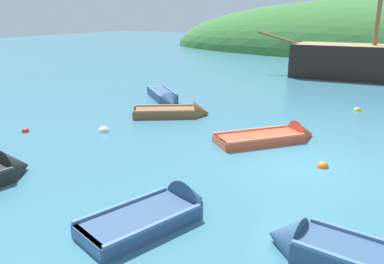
{
  "coord_description": "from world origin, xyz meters",
  "views": [
    {
      "loc": [
        2.9,
        -10.42,
        4.26
      ],
      "look_at": [
        -3.99,
        0.48,
        0.3
      ],
      "focal_mm": 36.92,
      "sensor_mm": 36.0,
      "label": 1
    }
  ],
  "objects_px": {
    "rowboat_near_dock": "(164,97)",
    "buoy_yellow": "(357,111)",
    "rowboat_center": "(343,258)",
    "rowboat_outer_left": "(177,113)",
    "rowboat_portside": "(161,215)",
    "buoy_red": "(26,132)",
    "buoy_white": "(104,132)",
    "buoy_orange": "(323,167)",
    "rowboat_far": "(276,138)"
  },
  "relations": [
    {
      "from": "buoy_white",
      "to": "buoy_orange",
      "type": "xyz_separation_m",
      "value": [
        7.75,
        0.81,
        0.0
      ]
    },
    {
      "from": "buoy_yellow",
      "to": "buoy_red",
      "type": "relative_size",
      "value": 1.09
    },
    {
      "from": "buoy_white",
      "to": "rowboat_near_dock",
      "type": "bearing_deg",
      "value": 103.19
    },
    {
      "from": "rowboat_far",
      "to": "buoy_white",
      "type": "bearing_deg",
      "value": 151.26
    },
    {
      "from": "rowboat_center",
      "to": "rowboat_outer_left",
      "type": "bearing_deg",
      "value": -36.51
    },
    {
      "from": "rowboat_portside",
      "to": "rowboat_near_dock",
      "type": "bearing_deg",
      "value": 51.09
    },
    {
      "from": "rowboat_near_dock",
      "to": "buoy_orange",
      "type": "xyz_separation_m",
      "value": [
        9.05,
        -4.74,
        -0.14
      ]
    },
    {
      "from": "rowboat_portside",
      "to": "buoy_white",
      "type": "bearing_deg",
      "value": 69.69
    },
    {
      "from": "rowboat_near_dock",
      "to": "buoy_yellow",
      "type": "xyz_separation_m",
      "value": [
        8.59,
        2.85,
        -0.14
      ]
    },
    {
      "from": "rowboat_portside",
      "to": "buoy_yellow",
      "type": "height_order",
      "value": "rowboat_portside"
    },
    {
      "from": "rowboat_portside",
      "to": "rowboat_near_dock",
      "type": "relative_size",
      "value": 0.97
    },
    {
      "from": "buoy_white",
      "to": "buoy_yellow",
      "type": "bearing_deg",
      "value": 49.05
    },
    {
      "from": "rowboat_center",
      "to": "buoy_red",
      "type": "relative_size",
      "value": 11.09
    },
    {
      "from": "buoy_yellow",
      "to": "buoy_red",
      "type": "height_order",
      "value": "buoy_yellow"
    },
    {
      "from": "rowboat_center",
      "to": "buoy_yellow",
      "type": "bearing_deg",
      "value": -77.11
    },
    {
      "from": "rowboat_center",
      "to": "buoy_yellow",
      "type": "xyz_separation_m",
      "value": [
        -1.96,
        12.02,
        -0.15
      ]
    },
    {
      "from": "rowboat_far",
      "to": "rowboat_near_dock",
      "type": "height_order",
      "value": "rowboat_far"
    },
    {
      "from": "buoy_red",
      "to": "buoy_white",
      "type": "bearing_deg",
      "value": 32.45
    },
    {
      "from": "rowboat_near_dock",
      "to": "buoy_orange",
      "type": "bearing_deg",
      "value": 11.94
    },
    {
      "from": "rowboat_center",
      "to": "rowboat_outer_left",
      "type": "height_order",
      "value": "rowboat_center"
    },
    {
      "from": "rowboat_near_dock",
      "to": "buoy_yellow",
      "type": "height_order",
      "value": "rowboat_near_dock"
    },
    {
      "from": "rowboat_far",
      "to": "rowboat_center",
      "type": "distance_m",
      "value": 7.02
    },
    {
      "from": "rowboat_portside",
      "to": "buoy_white",
      "type": "distance_m",
      "value": 6.87
    },
    {
      "from": "buoy_yellow",
      "to": "buoy_orange",
      "type": "bearing_deg",
      "value": -86.51
    },
    {
      "from": "rowboat_center",
      "to": "buoy_white",
      "type": "distance_m",
      "value": 9.93
    },
    {
      "from": "buoy_orange",
      "to": "rowboat_portside",
      "type": "bearing_deg",
      "value": -114.2
    },
    {
      "from": "buoy_orange",
      "to": "buoy_yellow",
      "type": "bearing_deg",
      "value": 93.49
    },
    {
      "from": "buoy_red",
      "to": "rowboat_near_dock",
      "type": "bearing_deg",
      "value": 80.86
    },
    {
      "from": "rowboat_far",
      "to": "rowboat_center",
      "type": "height_order",
      "value": "rowboat_center"
    },
    {
      "from": "rowboat_near_dock",
      "to": "rowboat_center",
      "type": "bearing_deg",
      "value": -1.45
    },
    {
      "from": "buoy_white",
      "to": "buoy_orange",
      "type": "distance_m",
      "value": 7.79
    },
    {
      "from": "buoy_orange",
      "to": "buoy_red",
      "type": "height_order",
      "value": "buoy_orange"
    },
    {
      "from": "rowboat_center",
      "to": "buoy_orange",
      "type": "bearing_deg",
      "value": -67.73
    },
    {
      "from": "rowboat_far",
      "to": "buoy_red",
      "type": "relative_size",
      "value": 12.65
    },
    {
      "from": "rowboat_far",
      "to": "rowboat_outer_left",
      "type": "xyz_separation_m",
      "value": [
        -4.76,
        0.91,
        0.03
      ]
    },
    {
      "from": "rowboat_far",
      "to": "buoy_yellow",
      "type": "bearing_deg",
      "value": 23.5
    },
    {
      "from": "buoy_yellow",
      "to": "buoy_red",
      "type": "distance_m",
      "value": 13.91
    },
    {
      "from": "rowboat_center",
      "to": "rowboat_near_dock",
      "type": "distance_m",
      "value": 13.98
    },
    {
      "from": "rowboat_near_dock",
      "to": "buoy_red",
      "type": "relative_size",
      "value": 11.7
    },
    {
      "from": "rowboat_outer_left",
      "to": "buoy_orange",
      "type": "xyz_separation_m",
      "value": [
        6.78,
        -2.54,
        -0.1
      ]
    },
    {
      "from": "buoy_white",
      "to": "buoy_red",
      "type": "bearing_deg",
      "value": -147.55
    },
    {
      "from": "rowboat_center",
      "to": "buoy_yellow",
      "type": "relative_size",
      "value": 10.21
    },
    {
      "from": "rowboat_outer_left",
      "to": "rowboat_near_dock",
      "type": "bearing_deg",
      "value": 100.03
    },
    {
      "from": "rowboat_portside",
      "to": "buoy_orange",
      "type": "height_order",
      "value": "rowboat_portside"
    },
    {
      "from": "rowboat_center",
      "to": "rowboat_outer_left",
      "type": "distance_m",
      "value": 10.82
    },
    {
      "from": "rowboat_portside",
      "to": "buoy_yellow",
      "type": "xyz_separation_m",
      "value": [
        1.7,
        12.4,
        -0.09
      ]
    },
    {
      "from": "rowboat_portside",
      "to": "rowboat_center",
      "type": "height_order",
      "value": "rowboat_portside"
    },
    {
      "from": "rowboat_far",
      "to": "buoy_white",
      "type": "height_order",
      "value": "rowboat_far"
    },
    {
      "from": "rowboat_center",
      "to": "buoy_white",
      "type": "xyz_separation_m",
      "value": [
        -9.24,
        3.63,
        -0.15
      ]
    },
    {
      "from": "buoy_yellow",
      "to": "buoy_red",
      "type": "bearing_deg",
      "value": -134.36
    }
  ]
}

